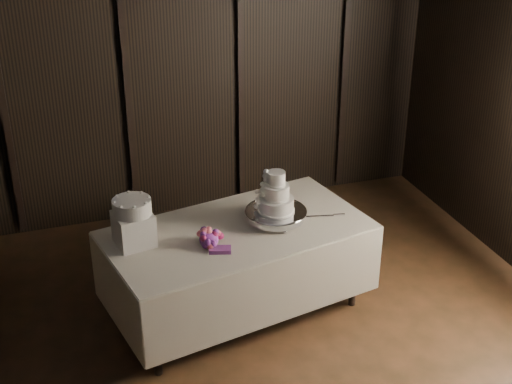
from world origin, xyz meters
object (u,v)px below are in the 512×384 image
Objects in this scene: bouquet at (209,238)px; small_cake at (132,207)px; cake_stand at (276,216)px; display_table at (238,267)px; box_pedestal at (134,229)px; wedding_cake at (274,197)px.

bouquet is 0.60m from small_cake.
cake_stand is 0.61m from bouquet.
cake_stand reaches higher than display_table.
box_pedestal is at bearing 0.00° from small_cake.
box_pedestal is at bearing -179.96° from cake_stand.
cake_stand is 1.33× the size of bouquet.
display_table is at bearing -1.87° from box_pedestal.
display_table is 5.95× the size of bouquet.
bouquet is (-0.56, -0.17, -0.16)m from wedding_cake.
wedding_cake is (-0.02, -0.01, 0.18)m from cake_stand.
box_pedestal reaches higher than bouquet.
bouquet is (-0.26, -0.16, 0.40)m from display_table.
box_pedestal is 0.18m from small_cake.
cake_stand is at bearing 0.04° from small_cake.
cake_stand is at bearing 0.04° from box_pedestal.
bouquet is at bearing -160.59° from display_table.
cake_stand is 0.18m from wedding_cake.
cake_stand is (0.32, 0.03, 0.39)m from display_table.
bouquet is 1.39× the size of box_pedestal.
small_cake is at bearing -167.44° from wedding_cake.
display_table is 8.29× the size of box_pedestal.
display_table is 7.73× the size of small_cake.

